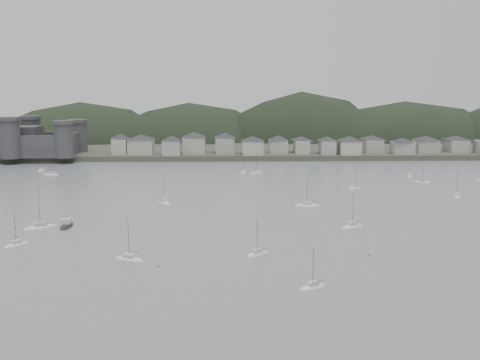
{
  "coord_description": "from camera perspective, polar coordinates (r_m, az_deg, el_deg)",
  "views": [
    {
      "loc": [
        -5.44,
        -123.29,
        40.16
      ],
      "look_at": [
        0.0,
        75.0,
        6.0
      ],
      "focal_mm": 40.1,
      "sensor_mm": 36.0,
      "label": 1
    }
  ],
  "objects": [
    {
      "name": "ground",
      "position": [
        129.78,
        0.92,
        -8.26
      ],
      "size": [
        900.0,
        900.0,
        0.0
      ],
      "primitive_type": "plane",
      "color": "slate",
      "rests_on": "ground"
    },
    {
      "name": "far_shore_land",
      "position": [
        420.1,
        -0.83,
        4.49
      ],
      "size": [
        900.0,
        250.0,
        3.0
      ],
      "primitive_type": "cube",
      "color": "#383D2D",
      "rests_on": "ground"
    },
    {
      "name": "waterfront_town",
      "position": [
        313.29,
        8.76,
        3.89
      ],
      "size": [
        451.48,
        28.46,
        12.92
      ],
      "color": "#A09F92",
      "rests_on": "far_shore_land"
    },
    {
      "name": "motor_launch_far",
      "position": [
        165.62,
        -17.97,
        -4.65
      ],
      "size": [
        3.29,
        8.84,
        4.08
      ],
      "rotation": [
        0.0,
        0.0,
        3.16
      ],
      "color": "black",
      "rests_on": "ground"
    },
    {
      "name": "sailboat_lead",
      "position": [
        130.77,
        -11.7,
        -8.24
      ],
      "size": [
        8.1,
        5.52,
        10.64
      ],
      "rotation": [
        0.0,
        0.0,
        4.28
      ],
      "color": "white",
      "rests_on": "ground"
    },
    {
      "name": "castle",
      "position": [
        325.33,
        -22.24,
        3.9
      ],
      "size": [
        66.0,
        43.0,
        20.0
      ],
      "color": "#343437",
      "rests_on": "far_shore_land"
    },
    {
      "name": "mooring_buoys",
      "position": [
        168.2,
        -0.45,
        -3.99
      ],
      "size": [
        167.61,
        120.59,
        0.7
      ],
      "color": "#C67542",
      "rests_on": "ground"
    },
    {
      "name": "moored_fleet",
      "position": [
        184.27,
        -3.81,
        -2.78
      ],
      "size": [
        241.7,
        165.82,
        13.08
      ],
      "color": "white",
      "rests_on": "ground"
    },
    {
      "name": "forested_ridge",
      "position": [
        396.18,
        -0.07,
        2.31
      ],
      "size": [
        851.55,
        103.94,
        102.57
      ],
      "color": "black",
      "rests_on": "ground"
    }
  ]
}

